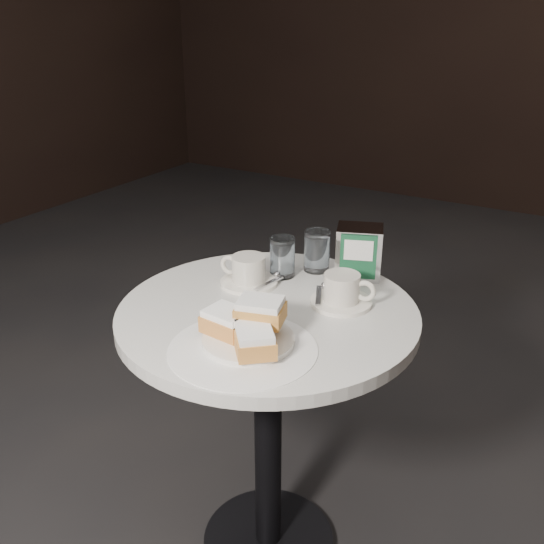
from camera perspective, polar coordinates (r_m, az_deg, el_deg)
The scene contains 9 objects.
ground at distance 1.87m, azimuth -0.34°, elevation -24.21°, with size 7.00×7.00×0.00m, color black.
cafe_table at distance 1.51m, azimuth -0.39°, elevation -10.16°, with size 0.70×0.70×0.74m.
sugar_spill at distance 1.25m, azimuth -2.76°, elevation -7.25°, with size 0.31×0.31×0.00m, color white.
beignet_plate at distance 1.25m, azimuth -2.31°, elevation -5.43°, with size 0.26×0.26×0.09m.
coffee_cup_left at distance 1.52m, azimuth -2.25°, elevation -0.01°, with size 0.16×0.16×0.08m.
coffee_cup_right at distance 1.42m, azimuth 6.63°, elevation -1.82°, with size 0.17×0.17×0.08m.
water_glass_left at distance 1.56m, azimuth 0.98°, elevation 1.37°, with size 0.07×0.07×0.10m.
water_glass_right at distance 1.59m, azimuth 4.25°, elevation 1.96°, with size 0.07×0.07×0.11m.
napkin_dispenser at distance 1.57m, azimuth 8.18°, elevation 1.89°, with size 0.14×0.13×0.13m.
Camera 1 is at (0.65, -1.07, 1.39)m, focal length 40.00 mm.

